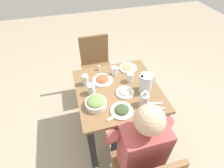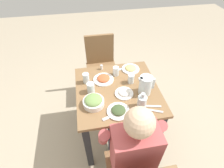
# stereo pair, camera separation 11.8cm
# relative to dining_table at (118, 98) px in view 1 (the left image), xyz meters

# --- Properties ---
(ground_plane) EXTENTS (8.00, 8.00, 0.00)m
(ground_plane) POSITION_rel_dining_table_xyz_m (0.00, 0.00, -0.59)
(ground_plane) COLOR tan
(dining_table) EXTENTS (0.80, 0.80, 0.73)m
(dining_table) POSITION_rel_dining_table_xyz_m (0.00, 0.00, 0.00)
(dining_table) COLOR olive
(dining_table) RESTS_ON ground_plane
(chair_far) EXTENTS (0.40, 0.40, 0.88)m
(chair_far) POSITION_rel_dining_table_xyz_m (-0.07, 0.75, -0.09)
(chair_far) COLOR olive
(chair_far) RESTS_ON ground_plane
(diner_near) EXTENTS (0.48, 0.53, 1.18)m
(diner_near) POSITION_rel_dining_table_xyz_m (-0.01, -0.55, 0.06)
(diner_near) COLOR #B24C4C
(diner_near) RESTS_ON ground_plane
(water_pitcher) EXTENTS (0.16, 0.12, 0.19)m
(water_pitcher) POSITION_rel_dining_table_xyz_m (0.24, -0.09, 0.24)
(water_pitcher) COLOR silver
(water_pitcher) RESTS_ON dining_table
(salad_bowl) EXTENTS (0.19, 0.19, 0.09)m
(salad_bowl) POSITION_rel_dining_table_xyz_m (-0.25, -0.15, 0.18)
(salad_bowl) COLOR white
(salad_bowl) RESTS_ON dining_table
(plate_yoghurt) EXTENTS (0.18, 0.18, 0.04)m
(plate_yoghurt) POSITION_rel_dining_table_xyz_m (0.05, -0.07, 0.15)
(plate_yoghurt) COLOR white
(plate_yoghurt) RESTS_ON dining_table
(plate_rice_curry) EXTENTS (0.21, 0.21, 0.05)m
(plate_rice_curry) POSITION_rel_dining_table_xyz_m (-0.12, 0.16, 0.16)
(plate_rice_curry) COLOR white
(plate_rice_curry) RESTS_ON dining_table
(plate_fries) EXTENTS (0.19, 0.19, 0.04)m
(plate_fries) POSITION_rel_dining_table_xyz_m (0.20, 0.28, 0.15)
(plate_fries) COLOR white
(plate_fries) RESTS_ON dining_table
(plate_dolmas) EXTENTS (0.20, 0.20, 0.04)m
(plate_dolmas) POSITION_rel_dining_table_xyz_m (-0.05, -0.27, 0.16)
(plate_dolmas) COLOR white
(plate_dolmas) RESTS_ON dining_table
(water_glass_by_pitcher) EXTENTS (0.07, 0.07, 0.11)m
(water_glass_by_pitcher) POSITION_rel_dining_table_xyz_m (-0.26, 0.01, 0.19)
(water_glass_by_pitcher) COLOR silver
(water_glass_by_pitcher) RESTS_ON dining_table
(water_glass_far_left) EXTENTS (0.06, 0.06, 0.11)m
(water_glass_far_left) POSITION_rel_dining_table_xyz_m (-0.29, 0.16, 0.19)
(water_glass_far_left) COLOR silver
(water_glass_far_left) RESTS_ON dining_table
(water_glass_center) EXTENTS (0.06, 0.06, 0.10)m
(water_glass_center) POSITION_rel_dining_table_xyz_m (0.03, 0.22, 0.19)
(water_glass_center) COLOR silver
(water_glass_center) RESTS_ON dining_table
(water_glass_near_left) EXTENTS (0.06, 0.06, 0.10)m
(water_glass_near_left) POSITION_rel_dining_table_xyz_m (0.15, 0.08, 0.19)
(water_glass_near_left) COLOR silver
(water_glass_near_left) RESTS_ON dining_table
(oil_carafe) EXTENTS (0.08, 0.08, 0.16)m
(oil_carafe) POSITION_rel_dining_table_xyz_m (0.16, -0.25, 0.20)
(oil_carafe) COLOR silver
(oil_carafe) RESTS_ON dining_table
(salt_shaker) EXTENTS (0.03, 0.03, 0.05)m
(salt_shaker) POSITION_rel_dining_table_xyz_m (-0.11, 0.34, 0.17)
(salt_shaker) COLOR white
(salt_shaker) RESTS_ON dining_table
(fork_near) EXTENTS (0.17, 0.08, 0.01)m
(fork_near) POSITION_rel_dining_table_xyz_m (0.11, 0.30, 0.14)
(fork_near) COLOR silver
(fork_near) RESTS_ON dining_table
(knife_near) EXTENTS (0.18, 0.09, 0.01)m
(knife_near) POSITION_rel_dining_table_xyz_m (0.24, -0.31, 0.14)
(knife_near) COLOR silver
(knife_near) RESTS_ON dining_table
(fork_far) EXTENTS (0.17, 0.08, 0.01)m
(fork_far) POSITION_rel_dining_table_xyz_m (-0.11, -0.31, 0.14)
(fork_far) COLOR silver
(fork_far) RESTS_ON dining_table
(knife_far) EXTENTS (0.18, 0.06, 0.01)m
(knife_far) POSITION_rel_dining_table_xyz_m (0.24, -0.27, 0.14)
(knife_far) COLOR silver
(knife_far) RESTS_ON dining_table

